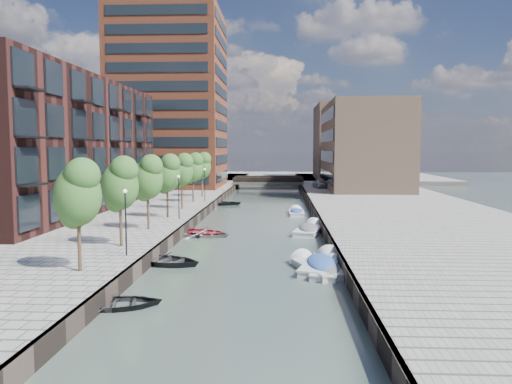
# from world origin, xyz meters

# --- Properties ---
(water) EXTENTS (300.00, 300.00, 0.00)m
(water) POSITION_xyz_m (0.00, 40.00, 0.00)
(water) COLOR #38473F
(water) RESTS_ON ground
(quay_right) EXTENTS (20.00, 140.00, 1.00)m
(quay_right) POSITION_xyz_m (16.00, 40.00, 0.50)
(quay_right) COLOR gray
(quay_right) RESTS_ON ground
(quay_wall_left) EXTENTS (0.25, 140.00, 1.00)m
(quay_wall_left) POSITION_xyz_m (-6.10, 40.00, 0.50)
(quay_wall_left) COLOR #332823
(quay_wall_left) RESTS_ON ground
(quay_wall_right) EXTENTS (0.25, 140.00, 1.00)m
(quay_wall_right) POSITION_xyz_m (6.10, 40.00, 0.50)
(quay_wall_right) COLOR #332823
(quay_wall_right) RESTS_ON ground
(far_closure) EXTENTS (80.00, 40.00, 1.00)m
(far_closure) POSITION_xyz_m (0.00, 100.00, 0.50)
(far_closure) COLOR gray
(far_closure) RESTS_ON ground
(apartment_block) EXTENTS (8.00, 38.00, 14.00)m
(apartment_block) POSITION_xyz_m (-20.00, 30.00, 8.00)
(apartment_block) COLOR black
(apartment_block) RESTS_ON quay_left
(tower) EXTENTS (18.00, 18.00, 30.00)m
(tower) POSITION_xyz_m (-17.00, 65.00, 16.00)
(tower) COLOR brown
(tower) RESTS_ON quay_left
(tan_block_near) EXTENTS (12.00, 25.00, 14.00)m
(tan_block_near) POSITION_xyz_m (16.00, 62.00, 8.00)
(tan_block_near) COLOR #906F58
(tan_block_near) RESTS_ON quay_right
(tan_block_far) EXTENTS (12.00, 20.00, 16.00)m
(tan_block_far) POSITION_xyz_m (16.00, 88.00, 9.00)
(tan_block_far) COLOR #906F58
(tan_block_far) RESTS_ON quay_right
(bridge) EXTENTS (13.00, 6.00, 1.30)m
(bridge) POSITION_xyz_m (0.00, 72.00, 1.39)
(bridge) COLOR gray
(bridge) RESTS_ON ground
(tree_0) EXTENTS (2.50, 2.50, 5.95)m
(tree_0) POSITION_xyz_m (-8.50, 4.00, 5.31)
(tree_0) COLOR #382619
(tree_0) RESTS_ON quay_left
(tree_1) EXTENTS (2.50, 2.50, 5.95)m
(tree_1) POSITION_xyz_m (-8.50, 11.00, 5.31)
(tree_1) COLOR #382619
(tree_1) RESTS_ON quay_left
(tree_2) EXTENTS (2.50, 2.50, 5.95)m
(tree_2) POSITION_xyz_m (-8.50, 18.00, 5.31)
(tree_2) COLOR #382619
(tree_2) RESTS_ON quay_left
(tree_3) EXTENTS (2.50, 2.50, 5.95)m
(tree_3) POSITION_xyz_m (-8.50, 25.00, 5.31)
(tree_3) COLOR #382619
(tree_3) RESTS_ON quay_left
(tree_4) EXTENTS (2.50, 2.50, 5.95)m
(tree_4) POSITION_xyz_m (-8.50, 32.00, 5.31)
(tree_4) COLOR #382619
(tree_4) RESTS_ON quay_left
(tree_5) EXTENTS (2.50, 2.50, 5.95)m
(tree_5) POSITION_xyz_m (-8.50, 39.00, 5.31)
(tree_5) COLOR #382619
(tree_5) RESTS_ON quay_left
(tree_6) EXTENTS (2.50, 2.50, 5.95)m
(tree_6) POSITION_xyz_m (-8.50, 46.00, 5.31)
(tree_6) COLOR #382619
(tree_6) RESTS_ON quay_left
(lamp_0) EXTENTS (0.24, 0.24, 4.12)m
(lamp_0) POSITION_xyz_m (-7.20, 8.00, 3.51)
(lamp_0) COLOR black
(lamp_0) RESTS_ON quay_left
(lamp_1) EXTENTS (0.24, 0.24, 4.12)m
(lamp_1) POSITION_xyz_m (-7.20, 24.00, 3.51)
(lamp_1) COLOR black
(lamp_1) RESTS_ON quay_left
(lamp_2) EXTENTS (0.24, 0.24, 4.12)m
(lamp_2) POSITION_xyz_m (-7.20, 40.00, 3.51)
(lamp_2) COLOR black
(lamp_2) RESTS_ON quay_left
(sloop_0) EXTENTS (5.68, 4.81, 1.00)m
(sloop_0) POSITION_xyz_m (-5.15, 9.88, 0.00)
(sloop_0) COLOR black
(sloop_0) RESTS_ON ground
(sloop_1) EXTENTS (4.71, 3.83, 0.86)m
(sloop_1) POSITION_xyz_m (-5.40, 1.00, 0.00)
(sloop_1) COLOR black
(sloop_1) RESTS_ON ground
(sloop_2) EXTENTS (5.59, 4.94, 0.96)m
(sloop_2) POSITION_xyz_m (-4.44, 21.04, 0.00)
(sloop_2) COLOR maroon
(sloop_2) RESTS_ON ground
(sloop_3) EXTENTS (4.62, 3.59, 0.88)m
(sloop_3) POSITION_xyz_m (-4.17, 20.19, 0.00)
(sloop_3) COLOR #B8B8B6
(sloop_3) RESTS_ON ground
(sloop_4) EXTENTS (5.10, 3.82, 1.01)m
(sloop_4) POSITION_xyz_m (-5.40, 44.55, 0.00)
(sloop_4) COLOR black
(sloop_4) RESTS_ON ground
(motorboat_0) EXTENTS (3.34, 5.96, 1.88)m
(motorboat_0) POSITION_xyz_m (5.03, 9.43, 0.23)
(motorboat_0) COLOR silver
(motorboat_0) RESTS_ON ground
(motorboat_1) EXTENTS (2.60, 4.73, 1.50)m
(motorboat_1) POSITION_xyz_m (5.32, 8.24, 0.18)
(motorboat_1) COLOR silver
(motorboat_1) RESTS_ON ground
(motorboat_2) EXTENTS (3.49, 5.51, 1.74)m
(motorboat_2) POSITION_xyz_m (4.46, 8.85, 0.10)
(motorboat_2) COLOR #B8B8B6
(motorboat_2) RESTS_ON ground
(motorboat_3) EXTENTS (1.68, 4.73, 1.57)m
(motorboat_3) POSITION_xyz_m (4.16, 35.55, 0.19)
(motorboat_3) COLOR silver
(motorboat_3) RESTS_ON ground
(motorboat_4) EXTENTS (3.15, 5.89, 1.87)m
(motorboat_4) POSITION_xyz_m (4.96, 22.98, 0.23)
(motorboat_4) COLOR white
(motorboat_4) RESTS_ON ground
(car) EXTENTS (2.57, 4.61, 1.48)m
(car) POSITION_xyz_m (8.94, 62.04, 1.74)
(car) COLOR #A4A7A8
(car) RESTS_ON quay_right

